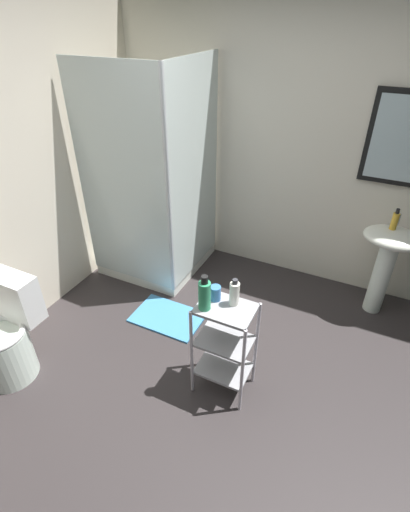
% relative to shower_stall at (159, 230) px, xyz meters
% --- Properties ---
extents(ground_plane, '(4.20, 4.20, 0.02)m').
position_rel_shower_stall_xyz_m(ground_plane, '(1.19, -1.22, -0.47)').
color(ground_plane, '#2E292A').
extents(wall_back, '(4.20, 0.14, 2.50)m').
position_rel_shower_stall_xyz_m(wall_back, '(1.20, 0.63, 0.79)').
color(wall_back, silver).
rests_on(wall_back, ground_plane).
extents(shower_stall, '(0.92, 0.92, 2.00)m').
position_rel_shower_stall_xyz_m(shower_stall, '(0.00, 0.00, 0.00)').
color(shower_stall, white).
rests_on(shower_stall, ground_plane).
extents(pedestal_sink, '(0.46, 0.37, 0.81)m').
position_rel_shower_stall_xyz_m(pedestal_sink, '(2.04, 0.30, 0.12)').
color(pedestal_sink, white).
rests_on(pedestal_sink, ground_plane).
extents(sink_faucet, '(0.03, 0.03, 0.10)m').
position_rel_shower_stall_xyz_m(sink_faucet, '(2.04, 0.42, 0.40)').
color(sink_faucet, silver).
rests_on(sink_faucet, pedestal_sink).
extents(toilet, '(0.37, 0.49, 0.76)m').
position_rel_shower_stall_xyz_m(toilet, '(-0.29, -1.60, -0.15)').
color(toilet, white).
rests_on(toilet, ground_plane).
extents(storage_cart, '(0.38, 0.28, 0.74)m').
position_rel_shower_stall_xyz_m(storage_cart, '(1.16, -1.06, -0.03)').
color(storage_cart, silver).
rests_on(storage_cart, ground_plane).
extents(hand_soap_bottle, '(0.05, 0.05, 0.18)m').
position_rel_shower_stall_xyz_m(hand_soap_bottle, '(2.02, 0.32, 0.42)').
color(hand_soap_bottle, gold).
rests_on(hand_soap_bottle, pedestal_sink).
extents(lotion_bottle_white, '(0.06, 0.06, 0.19)m').
position_rel_shower_stall_xyz_m(lotion_bottle_white, '(1.20, -1.00, 0.36)').
color(lotion_bottle_white, white).
rests_on(lotion_bottle_white, storage_cart).
extents(body_wash_bottle_green, '(0.08, 0.08, 0.24)m').
position_rel_shower_stall_xyz_m(body_wash_bottle_green, '(1.05, -1.12, 0.38)').
color(body_wash_bottle_green, '#2E9561').
rests_on(body_wash_bottle_green, storage_cart).
extents(rinse_cup, '(0.07, 0.07, 0.10)m').
position_rel_shower_stall_xyz_m(rinse_cup, '(1.07, -1.02, 0.33)').
color(rinse_cup, '#3870B2').
rests_on(rinse_cup, storage_cart).
extents(bath_mat, '(0.60, 0.40, 0.02)m').
position_rel_shower_stall_xyz_m(bath_mat, '(0.44, -0.62, -0.45)').
color(bath_mat, teal).
rests_on(bath_mat, ground_plane).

